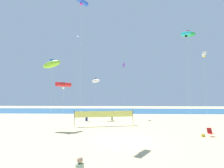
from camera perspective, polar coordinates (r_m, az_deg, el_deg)
ground_plane at (r=18.27m, az=3.82°, el=-17.96°), size 120.00×120.00×0.00m
ocean_band at (r=53.74m, az=2.81°, el=-8.76°), size 120.00×20.00×0.01m
beachgoer_charcoal_shirt at (r=32.15m, az=0.01°, el=-10.26°), size 0.40×0.40×1.74m
beachgoer_olive_shirt at (r=31.97m, az=-8.36°, el=-10.27°), size 0.39×0.39×1.71m
folding_beach_chair at (r=22.59m, az=29.54°, el=-13.55°), size 0.52×0.65×0.89m
volleyball_net at (r=26.51m, az=-2.51°, el=-10.02°), size 8.75×1.94×2.40m
beach_handbag at (r=22.00m, az=27.75°, el=-14.74°), size 0.36×0.18×0.29m
kite_red_tube at (r=25.22m, az=-15.66°, el=-0.22°), size 1.90×2.12×6.35m
kite_blue_diamond at (r=35.14m, az=-11.22°, el=13.27°), size 0.52×0.53×16.14m
kite_lime_inflatable at (r=27.62m, az=-19.22°, el=6.15°), size 2.97×1.09×10.03m
kite_blue_tube at (r=25.12m, az=-10.05°, el=25.21°), size 1.59×2.12×16.98m
kite_cyan_tube at (r=27.98m, az=23.13°, el=14.88°), size 1.40×1.01×13.66m
kite_white_inflatable at (r=34.69m, az=-5.31°, el=1.05°), size 2.07×1.30×8.00m
kite_white_tube at (r=30.51m, az=28.00°, el=8.58°), size 1.09×1.83×11.11m
kite_violet_delta at (r=37.78m, az=3.68°, el=6.23°), size 0.67×1.17×11.74m
kite_green_inflatable at (r=34.52m, az=23.76°, el=14.71°), size 2.64×0.99×16.02m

